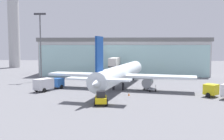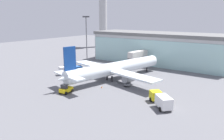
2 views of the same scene
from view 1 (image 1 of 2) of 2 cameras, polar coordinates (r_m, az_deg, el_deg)
The scene contains 11 objects.
ground at distance 53.60m, azimuth 1.39°, elevation -4.87°, with size 240.00×240.00×0.00m, color slate.
terminal_building at distance 87.64m, azimuth 2.55°, elevation 2.98°, with size 54.28×18.17×12.00m.
jet_bridge at distance 77.82m, azimuth 0.86°, elevation 1.76°, with size 3.45×14.60×6.10m.
control_tower at distance 125.02m, azimuth -20.71°, elevation 11.57°, with size 9.63×9.63×39.62m.
apron_light_mast at distance 73.50m, azimuth -15.31°, elevation 6.16°, with size 3.20×0.40×18.23m.
airplane at distance 57.91m, azimuth 1.86°, elevation -0.79°, with size 32.36×37.10×10.99m.
catering_truck at distance 57.32m, azimuth -13.69°, elevation -2.88°, with size 5.19×7.52×2.65m.
baggage_cart at distance 55.71m, azimuth 8.24°, elevation -4.02°, with size 2.70×3.22×1.50m.
pushback_tug at distance 42.15m, azimuth -2.42°, elevation -6.29°, with size 2.47×3.38×2.30m.
safety_cone_nose at distance 50.10m, azimuth 3.71°, elevation -5.27°, with size 0.36×0.36×0.55m, color orange.
safety_cone_wingtip at distance 61.19m, azimuth -11.69°, elevation -3.46°, with size 0.36×0.36×0.55m, color orange.
Camera 1 is at (2.64, -52.71, 9.34)m, focal length 42.00 mm.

